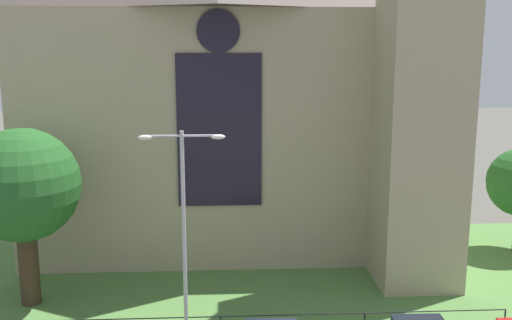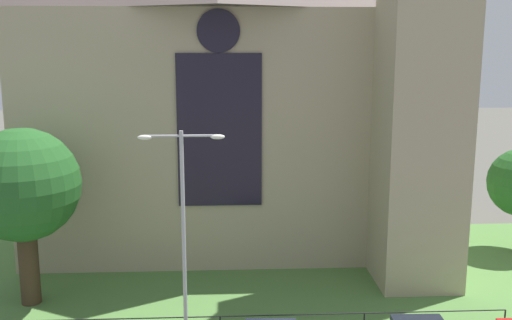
{
  "view_description": "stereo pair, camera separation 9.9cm",
  "coord_description": "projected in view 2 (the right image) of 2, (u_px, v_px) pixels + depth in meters",
  "views": [
    {
      "loc": [
        -2.77,
        -20.66,
        12.28
      ],
      "look_at": [
        -1.19,
        8.0,
        6.6
      ],
      "focal_mm": 42.19,
      "sensor_mm": 36.0,
      "label": 1
    },
    {
      "loc": [
        -2.67,
        -20.66,
        12.28
      ],
      "look_at": [
        -1.19,
        8.0,
        6.6
      ],
      "focal_mm": 42.19,
      "sensor_mm": 36.0,
      "label": 2
    }
  ],
  "objects": [
    {
      "name": "grass_verge",
      "position": [
        279.0,
        287.0,
        30.6
      ],
      "size": [
        120.0,
        20.0,
        0.01
      ],
      "primitive_type": "cube",
      "color": "#517F3D",
      "rests_on": "ground"
    },
    {
      "name": "streetlamp_near",
      "position": [
        183.0,
        213.0,
        23.81
      ],
      "size": [
        3.37,
        0.26,
        8.9
      ],
      "color": "#B2B2B7",
      "rests_on": "ground"
    },
    {
      "name": "church_building",
      "position": [
        233.0,
        75.0,
        36.14
      ],
      "size": [
        23.2,
        16.2,
        26.0
      ],
      "color": "tan",
      "rests_on": "ground"
    },
    {
      "name": "iron_railing",
      "position": [
        220.0,
        320.0,
        24.88
      ],
      "size": [
        24.26,
        0.07,
        1.13
      ],
      "color": "black",
      "rests_on": "ground"
    },
    {
      "name": "ground",
      "position": [
        276.0,
        272.0,
        32.56
      ],
      "size": [
        160.0,
        160.0,
        0.0
      ],
      "primitive_type": "plane",
      "color": "#56544C"
    },
    {
      "name": "tree_left_near",
      "position": [
        23.0,
        186.0,
        27.64
      ],
      "size": [
        5.27,
        5.27,
        8.44
      ],
      "color": "#423021",
      "rests_on": "ground"
    }
  ]
}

